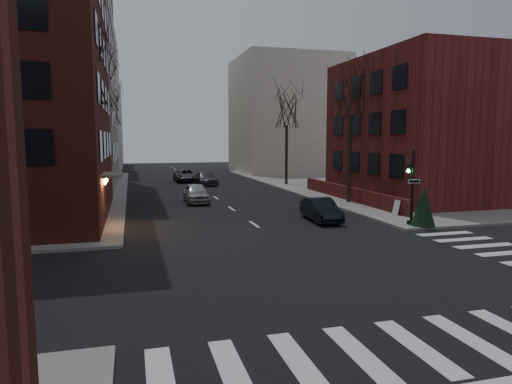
% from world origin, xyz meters
% --- Properties ---
extents(ground, '(160.00, 160.00, 0.00)m').
position_xyz_m(ground, '(0.00, 0.00, 0.00)').
color(ground, black).
rests_on(ground, ground).
extents(sidewalk_far_right, '(44.00, 44.00, 0.15)m').
position_xyz_m(sidewalk_far_right, '(29.00, 30.00, 0.07)').
color(sidewalk_far_right, gray).
rests_on(sidewalk_far_right, ground).
extents(building_left_tan, '(18.00, 18.00, 28.00)m').
position_xyz_m(building_left_tan, '(-17.00, 34.00, 14.00)').
color(building_left_tan, '#9F9684').
rests_on(building_left_tan, ground).
extents(building_right_brick, '(12.00, 14.00, 11.00)m').
position_xyz_m(building_right_brick, '(16.50, 19.00, 5.50)').
color(building_right_brick, maroon).
rests_on(building_right_brick, ground).
extents(low_wall_right, '(0.35, 16.00, 1.00)m').
position_xyz_m(low_wall_right, '(9.30, 19.00, 0.65)').
color(low_wall_right, maroon).
rests_on(low_wall_right, sidewalk_far_right).
extents(building_distant_la, '(14.00, 16.00, 18.00)m').
position_xyz_m(building_distant_la, '(-15.00, 55.00, 9.00)').
color(building_distant_la, beige).
rests_on(building_distant_la, ground).
extents(building_distant_ra, '(14.00, 14.00, 16.00)m').
position_xyz_m(building_distant_ra, '(15.00, 50.00, 8.00)').
color(building_distant_ra, beige).
rests_on(building_distant_ra, ground).
extents(building_distant_lb, '(10.00, 12.00, 14.00)m').
position_xyz_m(building_distant_lb, '(-13.00, 72.00, 7.00)').
color(building_distant_lb, beige).
rests_on(building_distant_lb, ground).
extents(traffic_signal, '(0.76, 0.44, 4.00)m').
position_xyz_m(traffic_signal, '(7.94, 8.99, 1.91)').
color(traffic_signal, black).
rests_on(traffic_signal, sidewalk_far_right).
extents(tree_left_a, '(4.18, 4.18, 10.26)m').
position_xyz_m(tree_left_a, '(-8.80, 14.00, 8.47)').
color(tree_left_a, '#2D231C').
rests_on(tree_left_a, sidewalk_far_left).
extents(tree_left_b, '(4.40, 4.40, 10.80)m').
position_xyz_m(tree_left_b, '(-8.80, 26.00, 8.91)').
color(tree_left_b, '#2D231C').
rests_on(tree_left_b, sidewalk_far_left).
extents(tree_left_c, '(3.96, 3.96, 9.72)m').
position_xyz_m(tree_left_c, '(-8.80, 40.00, 8.03)').
color(tree_left_c, '#2D231C').
rests_on(tree_left_c, sidewalk_far_left).
extents(tree_right_a, '(3.96, 3.96, 9.72)m').
position_xyz_m(tree_right_a, '(8.80, 18.00, 8.03)').
color(tree_right_a, '#2D231C').
rests_on(tree_right_a, sidewalk_far_right).
extents(tree_right_b, '(3.74, 3.74, 9.18)m').
position_xyz_m(tree_right_b, '(8.80, 32.00, 7.59)').
color(tree_right_b, '#2D231C').
rests_on(tree_right_b, sidewalk_far_right).
extents(streetlamp_near, '(0.36, 0.36, 6.28)m').
position_xyz_m(streetlamp_near, '(-8.20, 22.00, 4.24)').
color(streetlamp_near, black).
rests_on(streetlamp_near, sidewalk_far_left).
extents(streetlamp_far, '(0.36, 0.36, 6.28)m').
position_xyz_m(streetlamp_far, '(-8.20, 42.00, 4.24)').
color(streetlamp_far, black).
rests_on(streetlamp_far, sidewalk_far_left).
extents(parked_sedan, '(1.68, 4.10, 1.32)m').
position_xyz_m(parked_sedan, '(4.00, 11.97, 0.66)').
color(parked_sedan, black).
rests_on(parked_sedan, ground).
extents(car_lane_silver, '(1.77, 4.25, 1.44)m').
position_xyz_m(car_lane_silver, '(-1.93, 21.60, 0.72)').
color(car_lane_silver, '#A9A8AD').
rests_on(car_lane_silver, ground).
extents(car_lane_gray, '(2.31, 4.81, 1.35)m').
position_xyz_m(car_lane_gray, '(0.80, 34.59, 0.68)').
color(car_lane_gray, '#3B3A3F').
rests_on(car_lane_gray, ground).
extents(car_lane_far, '(2.38, 5.02, 1.38)m').
position_xyz_m(car_lane_far, '(-0.80, 38.62, 0.69)').
color(car_lane_far, '#3B3B40').
rests_on(car_lane_far, ground).
extents(sandwich_board, '(0.42, 0.58, 0.93)m').
position_xyz_m(sandwich_board, '(9.11, 11.93, 0.61)').
color(sandwich_board, silver).
rests_on(sandwich_board, sidewalk_far_right).
extents(evergreen_shrub, '(1.43, 1.43, 2.10)m').
position_xyz_m(evergreen_shrub, '(8.38, 8.50, 1.20)').
color(evergreen_shrub, black).
rests_on(evergreen_shrub, sidewalk_far_right).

